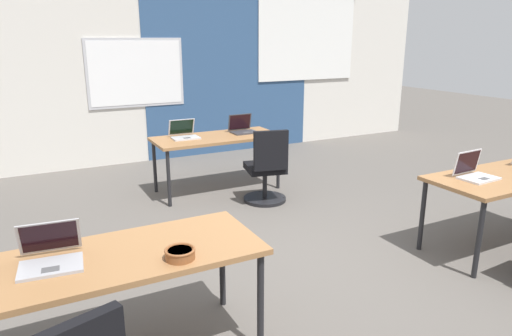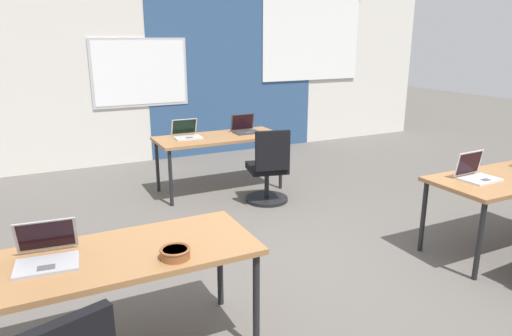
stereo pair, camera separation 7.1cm
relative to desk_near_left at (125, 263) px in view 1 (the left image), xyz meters
The scene contains 11 objects.
ground_plane 1.96m from the desk_near_left, 18.92° to the left, with size 24.00×24.00×0.00m.
back_wall_assembly 5.18m from the desk_near_left, 69.45° to the left, with size 10.00×0.27×2.80m.
desk_near_left is the anchor object (origin of this frame).
desk_near_right 3.50m from the desk_near_left, ahead, with size 1.60×0.70×0.72m.
desk_far_center 3.30m from the desk_near_left, 57.99° to the left, with size 1.60×0.70×0.72m.
laptop_far_right 3.59m from the desk_near_left, 53.08° to the left, with size 0.33×0.28×0.23m.
chair_far_right 2.97m from the desk_near_left, 45.01° to the left, with size 0.53×0.58×0.92m.
laptop_near_left_end 0.41m from the desk_near_left, behind, with size 0.36×0.35×0.22m.
laptop_near_right_inner 3.11m from the desk_near_left, ahead, with size 0.34×0.29×0.24m.
laptop_far_left 3.20m from the desk_near_left, 64.95° to the left, with size 0.34×0.32×0.22m.
snack_bowl 0.36m from the desk_near_left, 38.76° to the right, with size 0.18×0.18×0.06m.
Camera 1 is at (-2.19, -3.12, 1.93)m, focal length 32.22 mm.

